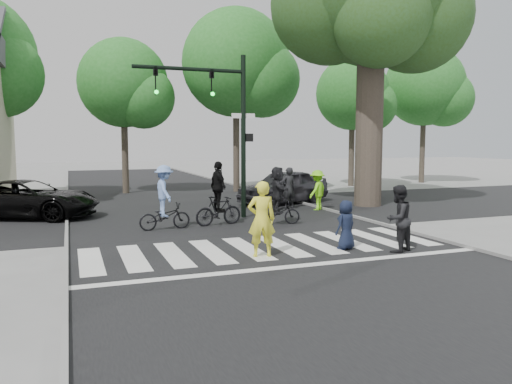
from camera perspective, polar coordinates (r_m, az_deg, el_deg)
ground at (r=12.73m, az=2.66°, el=-7.21°), size 120.00×120.00×0.00m
road_stem at (r=17.35m, az=-3.88°, el=-3.68°), size 10.00×70.00×0.01m
road_cross at (r=20.20m, az=-6.33°, el=-2.34°), size 70.00×10.00×0.01m
curb_left at (r=16.63m, az=-20.83°, el=-4.32°), size 0.10×70.00×0.10m
curb_right at (r=19.38m, az=10.59°, el=-2.63°), size 0.10×70.00×0.10m
crosswalk at (r=13.32m, az=1.53°, el=-6.58°), size 10.00×3.85×0.01m
traffic_signal at (r=18.38m, az=-3.98°, el=9.04°), size 4.45×0.29×6.00m
bg_tree_2 at (r=28.33m, az=-14.39°, el=11.57°), size 5.04×4.80×8.40m
bg_tree_3 at (r=28.50m, az=-1.56°, el=14.07°), size 6.30×6.00×10.20m
bg_tree_4 at (r=32.53m, az=11.49°, el=10.61°), size 4.83×4.60×8.15m
bg_tree_5 at (r=36.58m, az=19.23°, el=11.01°), size 5.67×5.40×9.30m
pedestrian_woman at (r=12.37m, az=0.64°, el=-3.11°), size 0.77×0.59×1.90m
pedestrian_child at (r=13.46m, az=10.25°, el=-3.72°), size 0.75×0.62×1.32m
pedestrian_adult at (r=13.42m, az=15.91°, el=-2.95°), size 1.04×0.93×1.75m
cyclist_left at (r=16.39m, az=-10.42°, el=-1.12°), size 1.70×1.12×2.11m
cyclist_mid at (r=17.02m, az=-4.32°, el=-0.83°), size 1.73×1.07×2.19m
cyclist_right at (r=17.16m, az=2.45°, el=-0.78°), size 1.66×1.54×2.00m
car_suv at (r=20.45m, az=-24.64°, el=-0.74°), size 5.68×4.26×1.43m
car_grey at (r=22.95m, az=3.15°, el=0.62°), size 4.94×3.29×1.56m
bystander_hivis at (r=20.90m, az=7.02°, el=0.21°), size 1.24×1.13×1.67m
bystander_dark at (r=21.16m, az=3.74°, el=0.44°), size 0.68×0.48×1.77m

